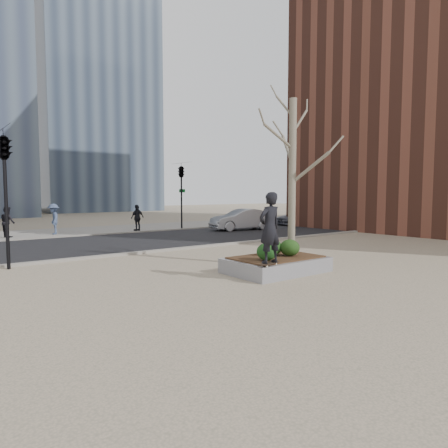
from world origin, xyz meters
TOP-DOWN VIEW (x-y plane):
  - ground at (0.00, 0.00)m, footprint 120.00×120.00m
  - street at (0.00, 10.00)m, footprint 60.00×8.00m
  - far_sidewalk at (0.00, 17.00)m, footprint 60.00×6.00m
  - planter at (1.00, 0.00)m, footprint 3.00×2.00m
  - planter_mulch at (1.00, 0.00)m, footprint 2.70×1.70m
  - sycamore_tree at (2.00, 0.30)m, footprint 2.80×2.80m
  - shrub_left at (0.28, -0.35)m, footprint 0.60×0.60m
  - shrub_middle at (1.05, 0.22)m, footprint 0.61×0.61m
  - shrub_right at (1.42, -0.18)m, footprint 0.61×0.61m
  - skateboard at (-0.10, -0.85)m, footprint 0.80×0.41m
  - skateboarder at (-0.10, -0.85)m, footprint 0.72×0.47m
  - car_silver at (9.15, 11.37)m, footprint 4.41×2.33m
  - car_third at (15.50, 12.15)m, footprint 4.08×1.78m
  - pedestrian_a at (-3.90, 15.78)m, footprint 0.82×0.96m
  - pedestrian_b at (-1.47, 15.90)m, footprint 0.87×1.27m
  - pedestrian_c at (3.40, 14.96)m, footprint 1.06×0.67m
  - traffic_light_near at (-5.50, 5.60)m, footprint 0.60×2.48m
  - traffic_light_far at (6.50, 14.60)m, footprint 0.60×2.48m
  - building_glass_b at (12.00, 48.00)m, footprint 15.00×15.00m

SIDE VIEW (x-z plane):
  - ground at x=0.00m, z-range 0.00..0.00m
  - street at x=0.00m, z-range 0.00..0.02m
  - far_sidewalk at x=0.00m, z-range 0.00..0.02m
  - planter at x=1.00m, z-range 0.00..0.45m
  - planter_mulch at x=1.00m, z-range 0.45..0.49m
  - skateboard at x=-0.10m, z-range 0.45..0.53m
  - car_third at x=15.50m, z-range 0.02..1.19m
  - car_silver at x=9.15m, z-range 0.02..1.40m
  - shrub_left at x=0.28m, z-range 0.49..1.00m
  - shrub_middle at x=1.05m, z-range 0.49..1.01m
  - shrub_right at x=1.42m, z-range 0.49..1.01m
  - pedestrian_c at x=3.40m, z-range 0.02..1.71m
  - pedestrian_a at x=-3.90m, z-range 0.02..1.73m
  - pedestrian_b at x=-1.47m, z-range 0.02..1.83m
  - skateboarder at x=-0.10m, z-range 0.52..2.48m
  - traffic_light_near at x=-5.50m, z-range 0.00..4.50m
  - traffic_light_far at x=6.50m, z-range 0.00..4.50m
  - sycamore_tree at x=2.00m, z-range 0.49..7.09m
  - building_glass_b at x=12.00m, z-range 0.00..55.00m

